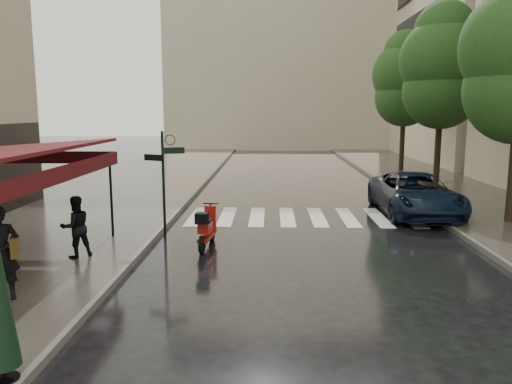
{
  "coord_description": "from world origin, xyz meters",
  "views": [
    {
      "loc": [
        1.86,
        -11.03,
        3.68
      ],
      "look_at": [
        1.45,
        2.83,
        1.4
      ],
      "focal_mm": 35.0,
      "sensor_mm": 36.0,
      "label": 1
    }
  ],
  "objects": [
    {
      "name": "sidewalk_near",
      "position": [
        -4.5,
        12.0,
        0.06
      ],
      "size": [
        6.0,
        60.0,
        0.12
      ],
      "primitive_type": "cube",
      "color": "#38332D",
      "rests_on": "ground"
    },
    {
      "name": "pedestrian_terrace",
      "position": [
        -2.88,
        0.67,
        0.88
      ],
      "size": [
        0.93,
        0.91,
        1.51
      ],
      "primitive_type": "imported",
      "rotation": [
        0.0,
        0.0,
        3.82
      ],
      "color": "black",
      "rests_on": "sidewalk_near"
    },
    {
      "name": "parked_car",
      "position": [
        7.0,
        6.57,
        0.74
      ],
      "size": [
        2.5,
        5.33,
        1.47
      ],
      "primitive_type": "imported",
      "rotation": [
        0.0,
        0.0,
        0.01
      ],
      "color": "black",
      "rests_on": "ground"
    },
    {
      "name": "tree_mid",
      "position": [
        9.5,
        12.0,
        5.59
      ],
      "size": [
        3.8,
        3.8,
        8.34
      ],
      "color": "black",
      "rests_on": "sidewalk_far"
    },
    {
      "name": "curb_far",
      "position": [
        7.45,
        12.0,
        0.07
      ],
      "size": [
        0.12,
        60.0,
        0.16
      ],
      "primitive_type": "cube",
      "color": "#595651",
      "rests_on": "ground"
    },
    {
      "name": "scooter",
      "position": [
        0.14,
        2.01,
        0.52
      ],
      "size": [
        0.5,
        1.7,
        1.12
      ],
      "rotation": [
        0.0,
        0.0,
        -0.09
      ],
      "color": "black",
      "rests_on": "ground"
    },
    {
      "name": "ground",
      "position": [
        0.0,
        0.0,
        0.0
      ],
      "size": [
        120.0,
        120.0,
        0.0
      ],
      "primitive_type": "plane",
      "color": "black",
      "rests_on": "ground"
    },
    {
      "name": "backdrop_building",
      "position": [
        3.0,
        38.0,
        10.0
      ],
      "size": [
        22.0,
        6.0,
        20.0
      ],
      "primitive_type": "cube",
      "color": "#BBB28F",
      "rests_on": "ground"
    },
    {
      "name": "crosswalk",
      "position": [
        2.98,
        6.0,
        0.01
      ],
      "size": [
        7.85,
        3.2,
        0.01
      ],
      "color": "silver",
      "rests_on": "ground"
    },
    {
      "name": "sidewalk_far",
      "position": [
        10.25,
        12.0,
        0.06
      ],
      "size": [
        5.5,
        60.0,
        0.12
      ],
      "primitive_type": "cube",
      "color": "#38332D",
      "rests_on": "ground"
    },
    {
      "name": "haussmann_far",
      "position": [
        16.5,
        26.0,
        9.25
      ],
      "size": [
        8.0,
        16.0,
        18.5
      ],
      "primitive_type": "cube",
      "color": "#BBB28F",
      "rests_on": "ground"
    },
    {
      "name": "curb_near",
      "position": [
        -1.45,
        12.0,
        0.07
      ],
      "size": [
        0.12,
        60.0,
        0.16
      ],
      "primitive_type": "cube",
      "color": "#595651",
      "rests_on": "ground"
    },
    {
      "name": "signpost",
      "position": [
        -1.19,
        3.0,
        1.83
      ],
      "size": [
        1.17,
        0.29,
        3.1
      ],
      "color": "black",
      "rests_on": "ground"
    },
    {
      "name": "tree_far",
      "position": [
        9.7,
        19.0,
        5.46
      ],
      "size": [
        3.8,
        3.8,
        8.16
      ],
      "color": "black",
      "rests_on": "sidewalk_far"
    }
  ]
}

